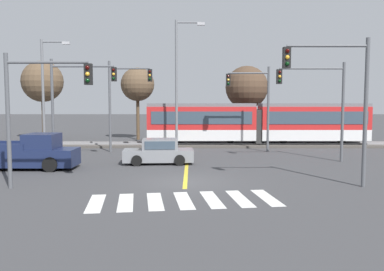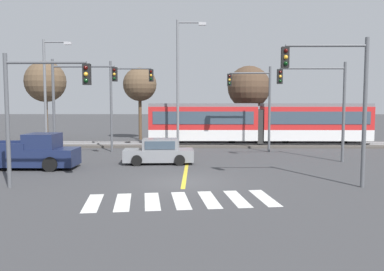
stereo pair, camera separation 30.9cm
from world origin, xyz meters
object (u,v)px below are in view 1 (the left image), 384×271
(pickup_truck, at_px, (31,154))
(traffic_light_far_left, at_px, (124,94))
(sedan_crossing, at_px, (159,152))
(street_lamp_west, at_px, (46,88))
(traffic_light_far_right, at_px, (255,97))
(street_lamp_centre, at_px, (179,78))
(traffic_light_near_right, at_px, (339,89))
(traffic_light_mid_right, at_px, (321,95))
(traffic_light_mid_left, at_px, (74,93))
(traffic_light_near_left, at_px, (38,99))
(bare_tree_east, at_px, (247,87))
(bare_tree_west, at_px, (138,85))
(bare_tree_far_west, at_px, (43,82))
(light_rail_tram, at_px, (257,122))

(pickup_truck, xyz_separation_m, traffic_light_far_left, (3.95, 7.66, 3.50))
(sedan_crossing, height_order, street_lamp_west, street_lamp_west)
(traffic_light_far_left, height_order, traffic_light_far_right, traffic_light_far_left)
(street_lamp_west, height_order, street_lamp_centre, street_lamp_centre)
(pickup_truck, distance_m, street_lamp_centre, 12.80)
(traffic_light_near_right, bearing_deg, traffic_light_mid_right, 78.17)
(sedan_crossing, height_order, pickup_truck, pickup_truck)
(traffic_light_mid_left, height_order, traffic_light_near_left, traffic_light_mid_left)
(pickup_truck, xyz_separation_m, traffic_light_far_right, (13.71, 7.73, 3.28))
(traffic_light_far_left, height_order, traffic_light_near_left, traffic_light_far_left)
(traffic_light_far_left, distance_m, bare_tree_east, 13.93)
(traffic_light_near_right, xyz_separation_m, bare_tree_east, (-1.10, 21.71, 0.79))
(bare_tree_west, distance_m, bare_tree_east, 10.65)
(sedan_crossing, xyz_separation_m, bare_tree_west, (-3.32, 15.56, 4.70))
(traffic_light_far_left, distance_m, bare_tree_far_west, 14.20)
(bare_tree_west, bearing_deg, traffic_light_near_left, -93.31)
(light_rail_tram, xyz_separation_m, traffic_light_far_right, (-0.89, -4.21, 2.08))
(bare_tree_west, bearing_deg, traffic_light_near_right, -62.24)
(traffic_light_near_right, relative_size, bare_tree_far_west, 0.84)
(sedan_crossing, distance_m, traffic_light_near_left, 8.98)
(traffic_light_mid_left, bearing_deg, pickup_truck, -111.40)
(traffic_light_far_left, xyz_separation_m, street_lamp_centre, (4.10, 1.09, 1.22))
(traffic_light_near_left, distance_m, bare_tree_far_west, 24.50)
(sedan_crossing, height_order, traffic_light_near_right, traffic_light_near_right)
(traffic_light_far_left, height_order, traffic_light_mid_left, traffic_light_far_left)
(sedan_crossing, distance_m, traffic_light_near_right, 11.36)
(light_rail_tram, relative_size, street_lamp_west, 2.18)
(pickup_truck, bearing_deg, bare_tree_west, 77.97)
(traffic_light_mid_left, xyz_separation_m, street_lamp_west, (-3.62, 5.09, 0.54))
(sedan_crossing, bearing_deg, traffic_light_mid_right, 4.84)
(traffic_light_near_right, bearing_deg, traffic_light_near_left, -178.72)
(traffic_light_mid_left, bearing_deg, bare_tree_far_west, 116.87)
(bare_tree_west, bearing_deg, traffic_light_far_left, -88.66)
(traffic_light_mid_left, relative_size, street_lamp_west, 0.76)
(light_rail_tram, distance_m, traffic_light_mid_right, 9.73)
(traffic_light_far_left, xyz_separation_m, traffic_light_mid_right, (13.09, -4.90, -0.20))
(traffic_light_far_right, distance_m, bare_tree_far_west, 22.04)
(street_lamp_centre, height_order, bare_tree_east, street_lamp_centre)
(traffic_light_far_right, bearing_deg, light_rail_tram, 78.08)
(traffic_light_near_left, xyz_separation_m, bare_tree_far_west, (-8.18, 23.02, 1.84))
(light_rail_tram, distance_m, traffic_light_near_right, 16.93)
(sedan_crossing, xyz_separation_m, street_lamp_centre, (1.01, 6.84, 4.87))
(traffic_light_mid_right, bearing_deg, traffic_light_far_left, 159.48)
(traffic_light_far_left, relative_size, traffic_light_near_left, 1.16)
(street_lamp_centre, distance_m, bare_tree_east, 10.31)
(traffic_light_near_left, xyz_separation_m, street_lamp_centre, (5.64, 13.85, 1.69))
(traffic_light_mid_left, distance_m, street_lamp_west, 6.27)
(pickup_truck, relative_size, bare_tree_far_west, 0.69)
(pickup_truck, distance_m, bare_tree_west, 18.44)
(traffic_light_near_right, xyz_separation_m, traffic_light_far_left, (-11.50, 12.47, 0.02))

